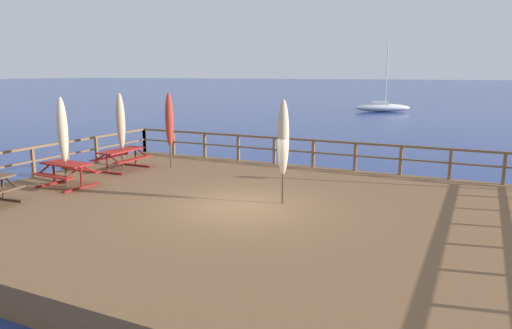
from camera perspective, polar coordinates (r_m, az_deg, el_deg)
The scene contains 11 objects.
ground_plane at distance 13.16m, azimuth -1.77°, elevation -7.83°, with size 600.00×600.00×0.00m, color navy.
wooden_deck at distance 13.06m, azimuth -1.78°, elevation -6.45°, with size 16.75×12.30×0.66m, color brown.
railing_waterside_far at distance 18.20m, azimuth 7.00°, elevation 1.99°, with size 16.55×0.10×1.09m.
railing_side_left at distance 18.06m, azimuth -25.60°, elevation 0.86°, with size 0.10×12.10×1.09m.
picnic_table_mid_left at distance 18.34m, azimuth -16.09°, elevation 1.11°, with size 1.42×1.91×0.78m.
picnic_table_front_left at distance 16.24m, azimuth -22.09°, elevation -0.56°, with size 1.71×1.48×0.78m.
patio_umbrella_tall_mid_left at distance 18.20m, azimuth -16.19°, elevation 5.09°, with size 0.32×0.32×2.88m.
patio_umbrella_short_mid at distance 15.96m, azimuth -22.54°, elevation 3.87°, with size 0.32×0.32×2.88m.
patio_umbrella_tall_mid_right at distance 18.14m, azimuth -10.52°, elevation 5.31°, with size 0.32×0.32×2.88m.
patio_umbrella_short_back at distance 12.81m, azimuth 3.34°, elevation 3.23°, with size 0.32×0.32×2.92m.
sailboat_distant at distance 54.15m, azimuth 15.14°, elevation 6.78°, with size 6.20×3.76×7.72m.
Camera 1 is at (5.80, -11.01, 4.28)m, focal length 32.77 mm.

